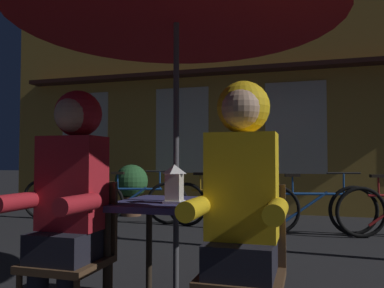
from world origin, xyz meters
TOP-DOWN VIEW (x-y plane):
  - cafe_table at (0.00, 0.00)m, footprint 0.72×0.72m
  - lantern at (0.03, -0.11)m, footprint 0.11×0.11m
  - chair_left at (-0.48, -0.37)m, footprint 0.40×0.40m
  - chair_right at (0.48, -0.37)m, footprint 0.40×0.40m
  - person_left_hooded at (-0.48, -0.43)m, footprint 0.45×0.56m
  - person_right_hooded at (0.48, -0.43)m, footprint 0.45×0.56m
  - shopfront_building at (-0.51, 5.40)m, footprint 10.00×0.93m
  - bicycle_nearest at (-3.11, 3.38)m, footprint 1.68×0.08m
  - bicycle_second at (-1.81, 3.34)m, footprint 1.65×0.41m
  - bicycle_third at (-0.47, 3.32)m, footprint 1.68×0.23m
  - bicycle_fourth at (0.87, 3.19)m, footprint 1.66×0.39m
  - potted_plant at (-2.26, 4.16)m, footprint 0.60×0.60m

SIDE VIEW (x-z plane):
  - bicycle_nearest at x=-3.11m, z-range -0.07..0.77m
  - bicycle_second at x=-1.81m, z-range -0.07..0.77m
  - bicycle_third at x=-0.47m, z-range -0.07..0.77m
  - bicycle_fourth at x=0.87m, z-range -0.07..0.77m
  - chair_left at x=-0.48m, z-range 0.05..0.92m
  - chair_right at x=0.48m, z-range 0.05..0.92m
  - potted_plant at x=-2.26m, z-range 0.08..1.00m
  - cafe_table at x=0.00m, z-range 0.27..1.01m
  - person_left_hooded at x=-0.48m, z-range 0.15..1.55m
  - person_right_hooded at x=0.48m, z-range 0.15..1.55m
  - lantern at x=0.03m, z-range 0.75..0.98m
  - shopfront_building at x=-0.51m, z-range -0.01..6.19m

